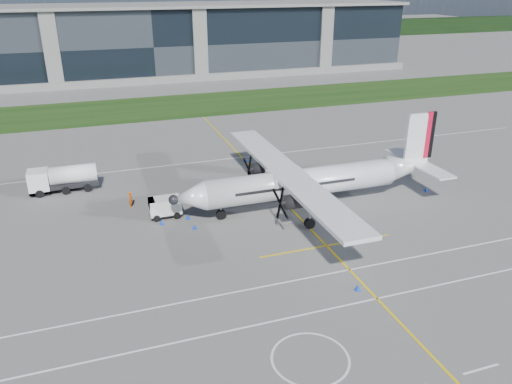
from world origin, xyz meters
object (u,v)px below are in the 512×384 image
at_px(safety_cone_stbdwing, 246,160).
at_px(ground_crew_person, 131,198).
at_px(baggage_tug, 165,207).
at_px(fuel_tanker_truck, 58,179).
at_px(safety_cone_nose_stbd, 188,217).
at_px(safety_cone_tail, 426,189).
at_px(turboprop_aircraft, 312,166).
at_px(safety_cone_nose_port, 195,226).
at_px(safety_cone_portwing, 358,287).
at_px(safety_cone_fwd, 162,222).

bearing_deg(safety_cone_stbdwing, ground_crew_person, -149.47).
bearing_deg(baggage_tug, fuel_tanker_truck, 134.85).
bearing_deg(safety_cone_nose_stbd, safety_cone_tail, -3.72).
height_order(fuel_tanker_truck, safety_cone_nose_stbd, fuel_tanker_truck).
height_order(safety_cone_stbdwing, safety_cone_nose_stbd, same).
bearing_deg(safety_cone_nose_stbd, baggage_tug, 146.53).
height_order(turboprop_aircraft, ground_crew_person, turboprop_aircraft).
xyz_separation_m(safety_cone_nose_stbd, safety_cone_tail, (25.33, -1.65, 0.00)).
bearing_deg(safety_cone_nose_port, safety_cone_nose_stbd, 94.65).
bearing_deg(ground_crew_person, safety_cone_stbdwing, -50.29).
xyz_separation_m(baggage_tug, safety_cone_portwing, (11.15, -16.72, -0.70)).
bearing_deg(turboprop_aircraft, fuel_tanker_truck, 153.07).
bearing_deg(fuel_tanker_truck, ground_crew_person, -43.57).
relative_size(safety_cone_nose_port, safety_cone_stbdwing, 1.00).
height_order(turboprop_aircraft, baggage_tug, turboprop_aircraft).
relative_size(fuel_tanker_truck, safety_cone_nose_port, 14.59).
distance_m(safety_cone_stbdwing, safety_cone_tail, 21.31).
bearing_deg(ground_crew_person, turboprop_aircraft, -99.05).
height_order(baggage_tug, safety_cone_fwd, baggage_tug).
bearing_deg(ground_crew_person, baggage_tug, -129.39).
relative_size(turboprop_aircraft, safety_cone_nose_stbd, 56.64).
bearing_deg(safety_cone_portwing, safety_cone_fwd, 127.81).
relative_size(baggage_tug, ground_crew_person, 1.69).
bearing_deg(turboprop_aircraft, baggage_tug, 170.64).
bearing_deg(fuel_tanker_truck, turboprop_aircraft, -26.93).
height_order(safety_cone_portwing, safety_cone_fwd, same).
height_order(fuel_tanker_truck, safety_cone_fwd, fuel_tanker_truck).
xyz_separation_m(baggage_tug, safety_cone_tail, (27.20, -2.88, -0.70)).
distance_m(turboprop_aircraft, safety_cone_fwd, 15.11).
bearing_deg(turboprop_aircraft, safety_cone_nose_stbd, 174.97).
relative_size(safety_cone_stbdwing, safety_cone_nose_stbd, 1.00).
height_order(turboprop_aircraft, fuel_tanker_truck, turboprop_aircraft).
bearing_deg(safety_cone_nose_port, safety_cone_portwing, -55.60).
xyz_separation_m(ground_crew_person, safety_cone_nose_stbd, (4.73, -4.47, -0.68)).
distance_m(fuel_tanker_truck, safety_cone_tail, 38.92).
height_order(ground_crew_person, safety_cone_nose_stbd, ground_crew_person).
xyz_separation_m(fuel_tanker_truck, baggage_tug, (9.62, -9.67, -0.42)).
bearing_deg(baggage_tug, safety_cone_tail, -6.05).
bearing_deg(safety_cone_fwd, safety_cone_tail, -2.71).
height_order(baggage_tug, safety_cone_portwing, baggage_tug).
distance_m(turboprop_aircraft, baggage_tug, 14.51).
bearing_deg(baggage_tug, safety_cone_stbdwing, 45.11).
relative_size(ground_crew_person, safety_cone_nose_port, 3.73).
xyz_separation_m(fuel_tanker_truck, safety_cone_nose_stbd, (11.49, -10.91, -1.12)).
height_order(fuel_tanker_truck, safety_cone_tail, fuel_tanker_truck).
relative_size(baggage_tug, safety_cone_tail, 6.30).
xyz_separation_m(ground_crew_person, safety_cone_portwing, (14.00, -19.96, -0.68)).
xyz_separation_m(safety_cone_portwing, safety_cone_tail, (16.05, 13.84, 0.00)).
distance_m(fuel_tanker_truck, safety_cone_portwing, 33.60).
relative_size(fuel_tanker_truck, safety_cone_nose_stbd, 14.59).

